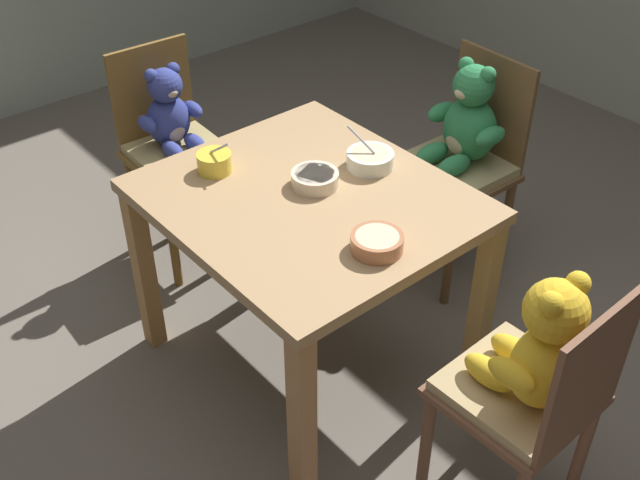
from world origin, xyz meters
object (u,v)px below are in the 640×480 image
porridge_bowl_cream_center (315,179)px  teddy_chair_far_center (464,141)px  porridge_bowl_terracotta_near_right (377,243)px  dining_table (308,222)px  teddy_chair_near_right (536,371)px  teddy_chair_near_left (173,135)px  porridge_bowl_white_far_center (370,159)px  porridge_bowl_yellow_near_left (214,162)px

porridge_bowl_cream_center → teddy_chair_far_center: bearing=91.7°
porridge_bowl_cream_center → porridge_bowl_terracotta_near_right: porridge_bowl_terracotta_near_right is taller
dining_table → teddy_chair_near_right: 0.87m
teddy_chair_near_left → porridge_bowl_white_far_center: (0.86, 0.25, 0.19)m
dining_table → teddy_chair_far_center: size_ratio=1.07×
teddy_chair_near_right → porridge_bowl_yellow_near_left: size_ratio=7.35×
dining_table → teddy_chair_near_left: bearing=178.7°
porridge_bowl_cream_center → teddy_chair_near_right: bearing=-0.1°
teddy_chair_near_right → teddy_chair_near_left: bearing=-0.4°
teddy_chair_near_right → porridge_bowl_cream_center: teddy_chair_near_right is taller
dining_table → porridge_bowl_white_far_center: porridge_bowl_white_far_center is taller
teddy_chair_far_center → teddy_chair_near_right: bearing=52.2°
teddy_chair_near_left → teddy_chair_near_right: bearing=3.6°
teddy_chair_near_right → porridge_bowl_cream_center: size_ratio=5.86×
dining_table → teddy_chair_far_center: 0.81m
porridge_bowl_terracotta_near_right → porridge_bowl_cream_center: bearing=167.6°
teddy_chair_near_right → porridge_bowl_cream_center: 0.91m
teddy_chair_far_center → teddy_chair_near_right: 1.19m
teddy_chair_far_center → porridge_bowl_terracotta_near_right: 0.94m
porridge_bowl_cream_center → porridge_bowl_yellow_near_left: (-0.28, -0.19, 0.01)m
teddy_chair_far_center → porridge_bowl_terracotta_near_right: size_ratio=5.91×
teddy_chair_far_center → porridge_bowl_white_far_center: 0.57m
porridge_bowl_cream_center → dining_table: bearing=-61.2°
porridge_bowl_terracotta_near_right → porridge_bowl_yellow_near_left: 0.66m
dining_table → teddy_chair_near_right: bearing=3.5°
porridge_bowl_white_far_center → teddy_chair_near_left: bearing=-164.1°
teddy_chair_far_center → dining_table: bearing=5.5°
dining_table → porridge_bowl_terracotta_near_right: porridge_bowl_terracotta_near_right is taller
teddy_chair_near_left → porridge_bowl_cream_center: 0.86m
teddy_chair_near_left → porridge_bowl_cream_center: teddy_chair_near_left is taller
dining_table → porridge_bowl_white_far_center: 0.30m
porridge_bowl_white_far_center → teddy_chair_far_center: bearing=95.3°
teddy_chair_far_center → porridge_bowl_yellow_near_left: bearing=-13.2°
porridge_bowl_terracotta_near_right → porridge_bowl_white_far_center: bearing=139.4°
teddy_chair_near_left → teddy_chair_far_center: (0.81, 0.79, 0.04)m
porridge_bowl_terracotta_near_right → porridge_bowl_yellow_near_left: (-0.65, -0.11, 0.01)m
teddy_chair_near_left → porridge_bowl_white_far_center: 0.92m
porridge_bowl_white_far_center → porridge_bowl_terracotta_near_right: bearing=-40.6°
teddy_chair_near_left → porridge_bowl_yellow_near_left: (0.56, -0.16, 0.20)m
dining_table → porridge_bowl_cream_center: (-0.03, 0.05, 0.13)m
porridge_bowl_cream_center → porridge_bowl_white_far_center: bearing=82.3°
porridge_bowl_cream_center → porridge_bowl_yellow_near_left: 0.34m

